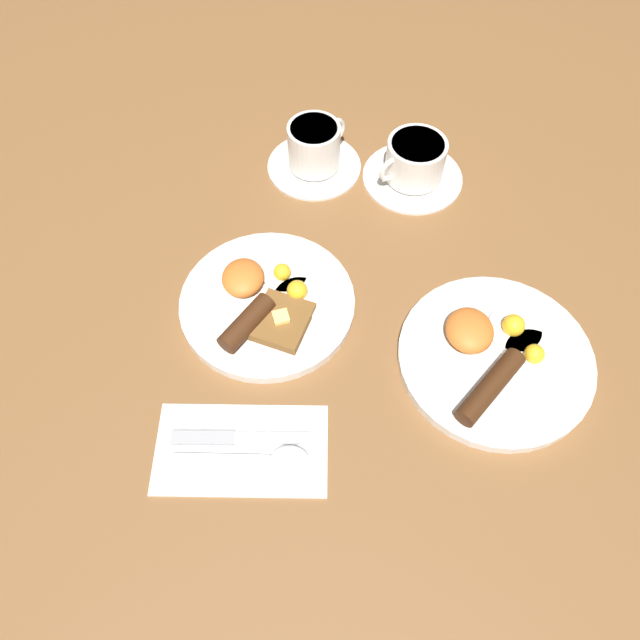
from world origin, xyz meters
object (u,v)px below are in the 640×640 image
(breakfast_plate_far, at_px, (495,356))
(teacup_near, at_px, (314,151))
(teacup_far, at_px, (414,164))
(knife, at_px, (233,438))
(spoon, at_px, (274,458))
(breakfast_plate_near, at_px, (267,302))

(breakfast_plate_far, relative_size, teacup_near, 1.68)
(teacup_near, bearing_deg, teacup_far, 80.50)
(knife, height_order, spoon, spoon)
(breakfast_plate_far, height_order, teacup_near, teacup_near)
(teacup_near, height_order, teacup_far, teacup_near)
(teacup_far, relative_size, knife, 0.93)
(breakfast_plate_near, height_order, breakfast_plate_far, breakfast_plate_far)
(spoon, bearing_deg, teacup_far, 67.91)
(breakfast_plate_near, bearing_deg, breakfast_plate_far, 74.38)
(breakfast_plate_near, relative_size, teacup_far, 1.52)
(breakfast_plate_near, xyz_separation_m, teacup_near, (-0.27, 0.06, 0.02))
(breakfast_plate_far, xyz_separation_m, teacup_near, (-0.35, -0.23, 0.02))
(breakfast_plate_far, height_order, teacup_far, teacup_far)
(breakfast_plate_far, distance_m, teacup_near, 0.42)
(breakfast_plate_far, xyz_separation_m, teacup_far, (-0.33, -0.08, 0.02))
(breakfast_plate_far, relative_size, knife, 1.49)
(knife, xyz_separation_m, spoon, (0.02, 0.05, 0.00))
(breakfast_plate_far, bearing_deg, breakfast_plate_near, -105.62)
(breakfast_plate_far, xyz_separation_m, spoon, (0.13, -0.28, -0.00))
(knife, relative_size, spoon, 1.05)
(teacup_far, distance_m, knife, 0.50)
(breakfast_plate_far, distance_m, knife, 0.34)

